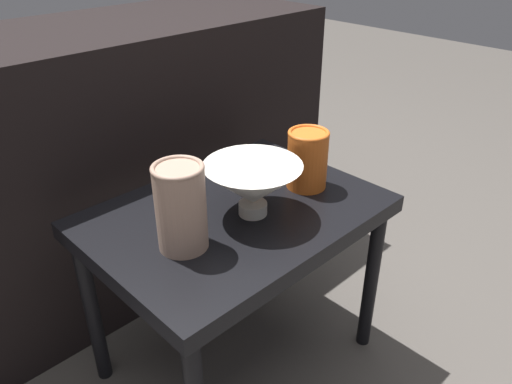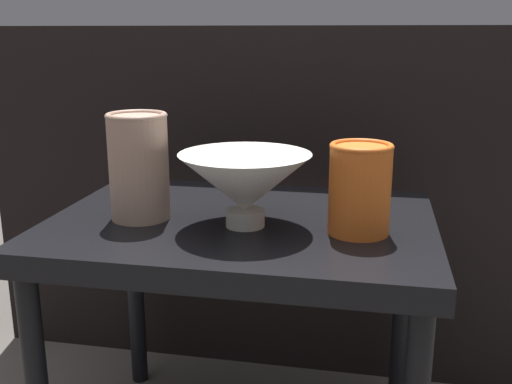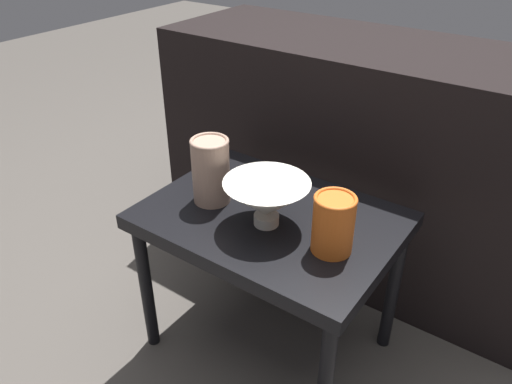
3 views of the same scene
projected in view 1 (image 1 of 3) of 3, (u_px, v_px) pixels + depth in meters
ground_plane at (239, 356)px, 1.36m from camera, size 8.00×8.00×0.00m
table at (236, 230)px, 1.16m from camera, size 0.65×0.48×0.47m
couch_backdrop at (110, 160)px, 1.52m from camera, size 1.38×0.50×0.80m
bowl at (253, 185)px, 1.08m from camera, size 0.22×0.22×0.12m
vase_textured_left at (181, 206)px, 0.96m from camera, size 0.10×0.10×0.18m
vase_colorful_right at (307, 158)px, 1.19m from camera, size 0.10×0.10×0.14m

